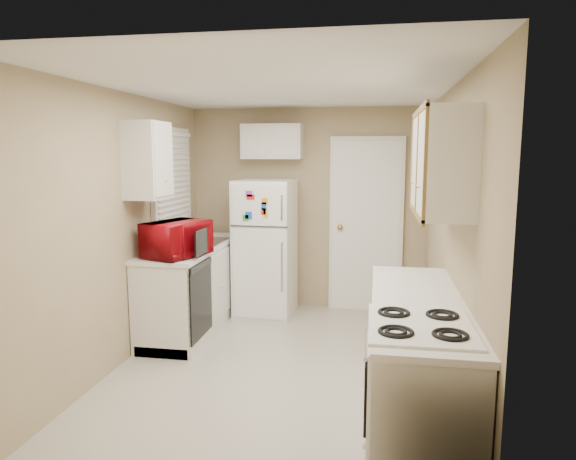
# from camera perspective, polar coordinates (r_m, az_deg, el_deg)

# --- Properties ---
(floor) EXTENTS (3.80, 3.80, 0.00)m
(floor) POSITION_cam_1_polar(r_m,az_deg,el_deg) (4.66, -1.08, -15.04)
(floor) COLOR beige
(floor) RESTS_ON ground
(ceiling) EXTENTS (3.80, 3.80, 0.00)m
(ceiling) POSITION_cam_1_polar(r_m,az_deg,el_deg) (4.31, -1.17, 15.66)
(ceiling) COLOR white
(ceiling) RESTS_ON floor
(wall_left) EXTENTS (3.80, 3.80, 0.00)m
(wall_left) POSITION_cam_1_polar(r_m,az_deg,el_deg) (4.79, -17.80, 0.14)
(wall_left) COLOR tan
(wall_left) RESTS_ON floor
(wall_right) EXTENTS (3.80, 3.80, 0.00)m
(wall_right) POSITION_cam_1_polar(r_m,az_deg,el_deg) (4.29, 17.56, -0.78)
(wall_right) COLOR tan
(wall_right) RESTS_ON floor
(wall_back) EXTENTS (2.80, 2.80, 0.00)m
(wall_back) POSITION_cam_1_polar(r_m,az_deg,el_deg) (6.19, 2.20, 2.34)
(wall_back) COLOR tan
(wall_back) RESTS_ON floor
(wall_front) EXTENTS (2.80, 2.80, 0.00)m
(wall_front) POSITION_cam_1_polar(r_m,az_deg,el_deg) (2.53, -9.36, -6.80)
(wall_front) COLOR tan
(wall_front) RESTS_ON floor
(left_counter) EXTENTS (0.60, 1.80, 0.90)m
(left_counter) POSITION_cam_1_polar(r_m,az_deg,el_deg) (5.63, -10.47, -6.19)
(left_counter) COLOR silver
(left_counter) RESTS_ON floor
(dishwasher) EXTENTS (0.03, 0.58, 0.72)m
(dishwasher) POSITION_cam_1_polar(r_m,az_deg,el_deg) (4.98, -9.72, -7.64)
(dishwasher) COLOR black
(dishwasher) RESTS_ON floor
(sink) EXTENTS (0.54, 0.74, 0.16)m
(sink) POSITION_cam_1_polar(r_m,az_deg,el_deg) (5.68, -10.06, -1.81)
(sink) COLOR gray
(sink) RESTS_ON left_counter
(microwave) EXTENTS (0.67, 0.51, 0.40)m
(microwave) POSITION_cam_1_polar(r_m,az_deg,el_deg) (4.94, -12.24, -1.16)
(microwave) COLOR maroon
(microwave) RESTS_ON left_counter
(soap_bottle) EXTENTS (0.13, 0.13, 0.22)m
(soap_bottle) POSITION_cam_1_polar(r_m,az_deg,el_deg) (5.96, -9.53, 0.06)
(soap_bottle) COLOR white
(soap_bottle) RESTS_ON left_counter
(window_blinds) EXTENTS (0.10, 0.98, 1.08)m
(window_blinds) POSITION_cam_1_polar(r_m,az_deg,el_deg) (5.69, -12.73, 5.64)
(window_blinds) COLOR silver
(window_blinds) RESTS_ON wall_left
(upper_cabinet_left) EXTENTS (0.30, 0.45, 0.70)m
(upper_cabinet_left) POSITION_cam_1_polar(r_m,az_deg,el_deg) (4.88, -15.34, 7.46)
(upper_cabinet_left) COLOR silver
(upper_cabinet_left) RESTS_ON wall_left
(refrigerator) EXTENTS (0.67, 0.65, 1.57)m
(refrigerator) POSITION_cam_1_polar(r_m,az_deg,el_deg) (5.94, -2.52, -1.99)
(refrigerator) COLOR white
(refrigerator) RESTS_ON floor
(cabinet_over_fridge) EXTENTS (0.70, 0.30, 0.40)m
(cabinet_over_fridge) POSITION_cam_1_polar(r_m,az_deg,el_deg) (6.07, -1.74, 9.79)
(cabinet_over_fridge) COLOR silver
(cabinet_over_fridge) RESTS_ON wall_back
(interior_door) EXTENTS (0.86, 0.06, 2.08)m
(interior_door) POSITION_cam_1_polar(r_m,az_deg,el_deg) (6.12, 8.66, 0.48)
(interior_door) COLOR white
(interior_door) RESTS_ON floor
(right_counter) EXTENTS (0.60, 2.00, 0.90)m
(right_counter) POSITION_cam_1_polar(r_m,az_deg,el_deg) (3.69, 13.96, -14.25)
(right_counter) COLOR silver
(right_counter) RESTS_ON floor
(stove) EXTENTS (0.58, 0.71, 0.86)m
(stove) POSITION_cam_1_polar(r_m,az_deg,el_deg) (3.20, 14.14, -18.33)
(stove) COLOR white
(stove) RESTS_ON floor
(upper_cabinet_right) EXTENTS (0.30, 1.20, 0.70)m
(upper_cabinet_right) POSITION_cam_1_polar(r_m,az_deg,el_deg) (3.73, 16.69, 7.19)
(upper_cabinet_right) COLOR silver
(upper_cabinet_right) RESTS_ON wall_right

